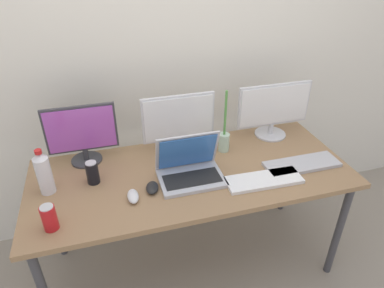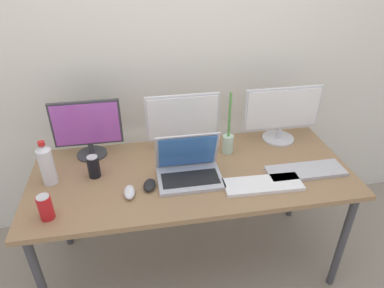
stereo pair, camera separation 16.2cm
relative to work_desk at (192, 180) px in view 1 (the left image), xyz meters
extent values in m
plane|color=gray|center=(0.00, 0.00, -0.68)|extent=(16.00, 16.00, 0.00)
cube|color=silver|center=(0.00, 0.59, 0.62)|extent=(7.00, 0.08, 2.60)
cylinder|color=#424247|center=(0.83, -0.31, -0.32)|extent=(0.04, 0.04, 0.71)
cylinder|color=#424247|center=(-0.83, 0.31, -0.32)|extent=(0.04, 0.04, 0.71)
cylinder|color=#424247|center=(0.83, 0.31, -0.32)|extent=(0.04, 0.04, 0.71)
cube|color=#93704C|center=(0.00, 0.00, 0.05)|extent=(1.77, 0.75, 0.03)
cylinder|color=#38383D|center=(-0.56, 0.28, 0.07)|extent=(0.18, 0.18, 0.01)
cylinder|color=#38383D|center=(-0.56, 0.28, 0.10)|extent=(0.03, 0.03, 0.07)
cube|color=#38383D|center=(-0.56, 0.28, 0.27)|extent=(0.39, 0.02, 0.27)
cube|color=#A54CB2|center=(-0.56, 0.26, 0.27)|extent=(0.37, 0.01, 0.25)
cylinder|color=silver|center=(-0.01, 0.25, 0.07)|extent=(0.20, 0.20, 0.01)
cylinder|color=silver|center=(-0.01, 0.25, 0.10)|extent=(0.03, 0.03, 0.06)
cube|color=silver|center=(-0.01, 0.25, 0.28)|extent=(0.43, 0.02, 0.28)
cube|color=white|center=(-0.01, 0.24, 0.28)|extent=(0.41, 0.01, 0.26)
cylinder|color=silver|center=(0.61, 0.26, 0.07)|extent=(0.20, 0.20, 0.01)
cylinder|color=silver|center=(0.61, 0.26, 0.11)|extent=(0.03, 0.03, 0.07)
cube|color=silver|center=(0.61, 0.26, 0.28)|extent=(0.49, 0.02, 0.27)
cube|color=white|center=(0.61, 0.24, 0.28)|extent=(0.46, 0.01, 0.25)
cube|color=#B7B7BC|center=(-0.03, -0.07, 0.07)|extent=(0.34, 0.24, 0.02)
cube|color=black|center=(-0.03, -0.09, 0.08)|extent=(0.30, 0.13, 0.00)
cube|color=#B7B7BC|center=(-0.03, 0.01, 0.20)|extent=(0.34, 0.09, 0.24)
cube|color=#3366B2|center=(-0.03, 0.00, 0.19)|extent=(0.31, 0.07, 0.21)
cube|color=#B2B2B7|center=(0.62, -0.12, 0.07)|extent=(0.43, 0.15, 0.02)
cube|color=white|center=(0.34, -0.19, 0.07)|extent=(0.42, 0.16, 0.02)
ellipsoid|color=black|center=(-0.24, -0.10, 0.08)|extent=(0.08, 0.12, 0.03)
ellipsoid|color=silver|center=(-0.35, -0.15, 0.08)|extent=(0.06, 0.11, 0.04)
cylinder|color=silver|center=(-0.76, 0.04, 0.16)|extent=(0.08, 0.08, 0.20)
cone|color=silver|center=(-0.76, 0.04, 0.28)|extent=(0.07, 0.07, 0.03)
cylinder|color=red|center=(-0.76, 0.04, 0.30)|extent=(0.03, 0.03, 0.02)
cylinder|color=red|center=(-0.73, -0.24, 0.12)|extent=(0.07, 0.07, 0.12)
cylinder|color=silver|center=(-0.73, -0.24, 0.18)|extent=(0.06, 0.06, 0.00)
cylinder|color=black|center=(-0.53, 0.05, 0.12)|extent=(0.07, 0.07, 0.12)
cylinder|color=silver|center=(-0.53, 0.05, 0.18)|extent=(0.06, 0.06, 0.00)
cylinder|color=#B2D1B7|center=(0.25, 0.16, 0.12)|extent=(0.07, 0.07, 0.11)
cylinder|color=#519342|center=(0.25, 0.16, 0.31)|extent=(0.01, 0.01, 0.28)
camera|label=1|loc=(-0.43, -1.50, 1.18)|focal=32.00mm
camera|label=2|loc=(-0.27, -1.53, 1.18)|focal=32.00mm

